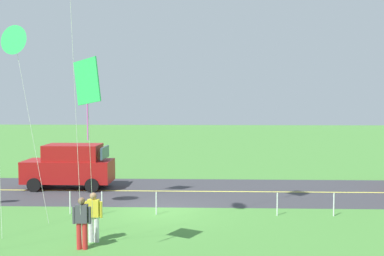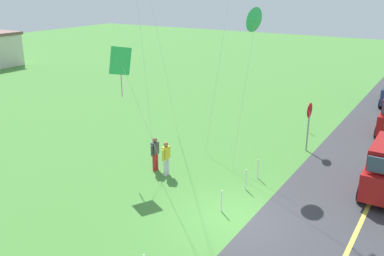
{
  "view_description": "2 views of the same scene",
  "coord_description": "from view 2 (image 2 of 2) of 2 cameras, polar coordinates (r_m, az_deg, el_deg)",
  "views": [
    {
      "loc": [
        -1.9,
        19.33,
        4.64
      ],
      "look_at": [
        -1.28,
        2.21,
        3.53
      ],
      "focal_mm": 44.88,
      "sensor_mm": 36.0,
      "label": 1
    },
    {
      "loc": [
        -12.74,
        -5.94,
        8.23
      ],
      "look_at": [
        1.18,
        2.62,
        2.73
      ],
      "focal_mm": 40.23,
      "sensor_mm": 36.0,
      "label": 2
    }
  ],
  "objects": [
    {
      "name": "fence_post_4",
      "position": [
        18.23,
        7.13,
        -6.82
      ],
      "size": [
        0.05,
        0.05,
        0.9
      ],
      "primitive_type": "cylinder",
      "color": "silver",
      "rests_on": "ground"
    },
    {
      "name": "asphalt_road",
      "position": [
        15.29,
        19.89,
        -15.22
      ],
      "size": [
        120.0,
        7.0,
        0.0
      ],
      "primitive_type": "cube",
      "color": "#38383D",
      "rests_on": "ground"
    },
    {
      "name": "person_adult_near",
      "position": [
        19.81,
        -4.91,
        -3.31
      ],
      "size": [
        0.58,
        0.22,
        1.6
      ],
      "rotation": [
        0.0,
        0.0,
        2.04
      ],
      "color": "red",
      "rests_on": "ground"
    },
    {
      "name": "fence_post_6",
      "position": [
        25.8,
        15.16,
        0.37
      ],
      "size": [
        0.05,
        0.05,
        0.9
      ],
      "primitive_type": "cylinder",
      "color": "silver",
      "rests_on": "ground"
    },
    {
      "name": "road_centre_stripe",
      "position": [
        15.29,
        19.89,
        -15.2
      ],
      "size": [
        120.0,
        0.16,
        0.0
      ],
      "primitive_type": "cube",
      "color": "#E5E04C",
      "rests_on": "asphalt_road"
    },
    {
      "name": "stop_sign",
      "position": [
        22.57,
        15.24,
        1.37
      ],
      "size": [
        0.76,
        0.08,
        2.56
      ],
      "color": "gray",
      "rests_on": "ground"
    },
    {
      "name": "fence_post_3",
      "position": [
        16.49,
        3.93,
        -9.61
      ],
      "size": [
        0.05,
        0.05,
        0.9
      ],
      "primitive_type": "cylinder",
      "color": "silver",
      "rests_on": "ground"
    },
    {
      "name": "kite_blue_mid",
      "position": [
        19.06,
        -9.42,
        8.52
      ],
      "size": [
        0.9,
        2.38,
        5.73
      ],
      "color": "silver",
      "rests_on": "ground"
    },
    {
      "name": "person_adult_companion",
      "position": [
        19.27,
        -3.44,
        -3.91
      ],
      "size": [
        0.58,
        0.22,
        1.6
      ],
      "rotation": [
        0.0,
        0.0,
        0.04
      ],
      "color": "silver",
      "rests_on": "ground"
    },
    {
      "name": "ground_plane",
      "position": [
        16.32,
        5.8,
        -12.01
      ],
      "size": [
        120.0,
        120.0,
        0.1
      ],
      "primitive_type": "cube",
      "color": "#478438"
    },
    {
      "name": "kite_yellow_high",
      "position": [
        19.65,
        8.4,
        13.93
      ],
      "size": [
        1.81,
        0.61,
        7.27
      ],
      "color": "silver",
      "rests_on": "ground"
    },
    {
      "name": "fence_post_5",
      "position": [
        19.3,
        8.73,
        -5.41
      ],
      "size": [
        0.05,
        0.05,
        0.9
      ],
      "primitive_type": "cylinder",
      "color": "silver",
      "rests_on": "ground"
    }
  ]
}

